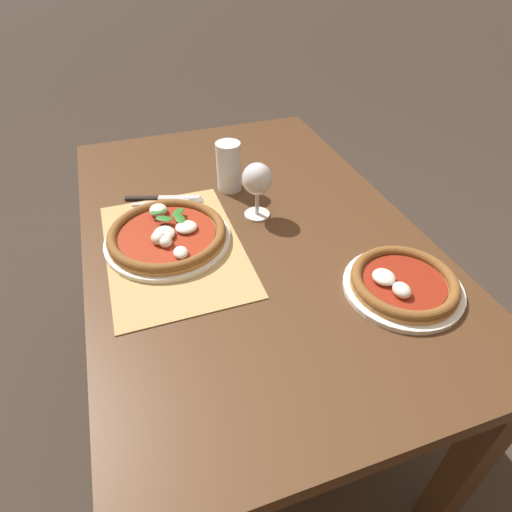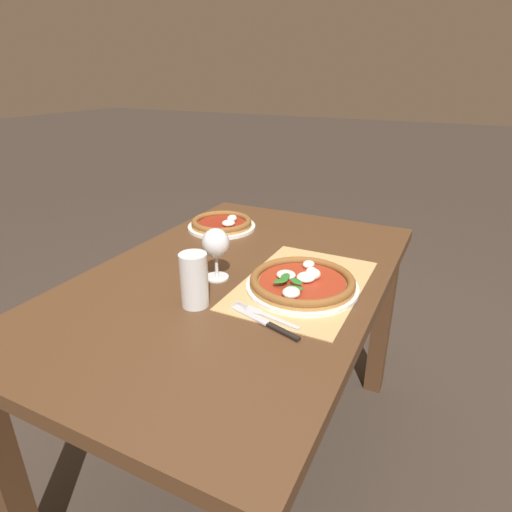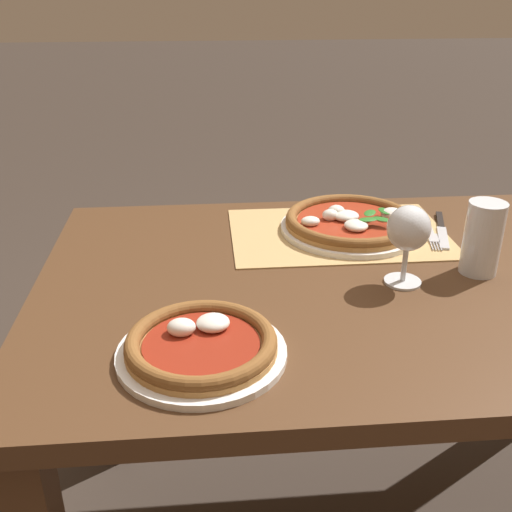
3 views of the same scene
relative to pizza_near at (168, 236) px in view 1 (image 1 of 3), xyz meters
The scene contains 9 objects.
ground_plane 0.79m from the pizza_near, 91.03° to the left, with size 24.00×24.00×0.00m, color #382D26.
dining_table 0.25m from the pizza_near, 91.03° to the left, with size 1.31×0.84×0.74m.
paper_placemat 0.03m from the pizza_near, 18.62° to the left, with size 0.48×0.32×0.00m, color tan.
pizza_near is the anchor object (origin of this frame).
pizza_far 0.57m from the pizza_near, 53.87° to the left, with size 0.26×0.26×0.05m.
wine_glass 0.27m from the pizza_near, 100.53° to the left, with size 0.08×0.08×0.16m.
pint_glass 0.31m from the pizza_near, 133.26° to the left, with size 0.07×0.07×0.15m.
fork 0.18m from the pizza_near, behind, with size 0.06×0.20×0.00m.
knife 0.21m from the pizza_near, behind, with size 0.08×0.21×0.01m.
Camera 1 is at (0.88, -0.28, 1.40)m, focal length 30.00 mm.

